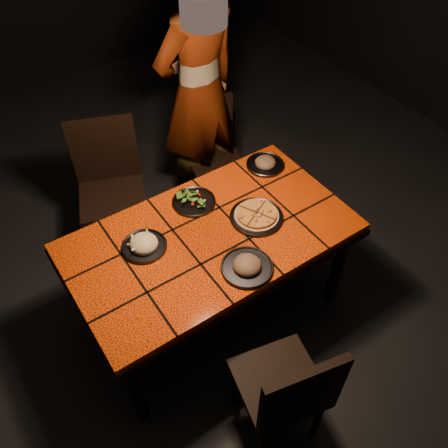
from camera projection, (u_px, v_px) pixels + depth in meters
room_shell at (207, 122)px, 2.11m from camera, size 6.04×7.04×3.08m
dining_table at (211, 244)px, 2.72m from camera, size 1.62×0.92×0.75m
chair_near at (288, 391)px, 2.28m from camera, size 0.49×0.49×0.91m
chair_far_left at (110, 180)px, 3.26m from camera, size 0.58×0.58×0.98m
chair_far_right at (212, 149)px, 3.58m from camera, size 0.47×0.47×0.88m
diner at (199, 92)px, 3.30m from camera, size 0.75×0.54×1.91m
pendant_lamp at (203, 4)px, 1.74m from camera, size 0.18×0.18×1.06m
plate_pizza at (257, 216)px, 2.73m from camera, size 0.35×0.35×0.04m
plate_pasta at (144, 245)px, 2.58m from camera, size 0.25×0.25×0.08m
plate_salad at (194, 200)px, 2.82m from camera, size 0.26×0.26×0.07m
plate_mushroom_a at (247, 266)px, 2.48m from camera, size 0.28×0.28×0.09m
plate_mushroom_b at (265, 163)px, 3.05m from camera, size 0.25×0.25×0.08m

